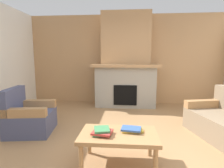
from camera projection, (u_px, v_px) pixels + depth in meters
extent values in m
plane|color=#9E754C|center=(124.00, 148.00, 2.78)|extent=(9.00, 9.00, 0.00)
cube|color=tan|center=(126.00, 60.00, 5.55)|extent=(6.00, 0.12, 2.70)
cube|color=gray|center=(125.00, 86.00, 5.25)|extent=(1.70, 0.70, 1.15)
cube|color=black|center=(125.00, 95.00, 4.96)|extent=(0.64, 0.08, 0.56)
cube|color=tan|center=(126.00, 65.00, 5.12)|extent=(1.90, 0.82, 0.08)
cube|color=tan|center=(126.00, 38.00, 5.16)|extent=(1.40, 0.50, 1.47)
cube|color=#A87A4C|center=(205.00, 104.00, 3.63)|extent=(0.85, 0.36, 0.15)
cube|color=#474C6B|center=(32.00, 122.00, 3.37)|extent=(0.86, 0.86, 0.40)
cube|color=#474C6B|center=(13.00, 100.00, 3.29)|extent=(0.24, 0.77, 0.45)
cube|color=#A87A4C|center=(24.00, 113.00, 3.02)|extent=(0.77, 0.24, 0.15)
cube|color=#A87A4C|center=(37.00, 104.00, 3.64)|extent=(0.77, 0.24, 0.15)
cube|color=#A87A4C|center=(119.00, 135.00, 2.31)|extent=(1.00, 0.60, 0.05)
cylinder|color=#A87A4C|center=(81.00, 159.00, 2.14)|extent=(0.06, 0.06, 0.38)
cylinder|color=#A87A4C|center=(155.00, 163.00, 2.07)|extent=(0.06, 0.06, 0.38)
cylinder|color=#A87A4C|center=(89.00, 141.00, 2.61)|extent=(0.06, 0.06, 0.38)
cylinder|color=#A87A4C|center=(150.00, 143.00, 2.54)|extent=(0.06, 0.06, 0.38)
cube|color=#3D7F4C|center=(100.00, 134.00, 2.26)|extent=(0.22, 0.18, 0.02)
cube|color=#B23833|center=(102.00, 132.00, 2.25)|extent=(0.27, 0.25, 0.03)
cube|color=#3D7F4C|center=(102.00, 129.00, 2.27)|extent=(0.23, 0.25, 0.03)
cube|color=gold|center=(132.00, 130.00, 2.37)|extent=(0.29, 0.19, 0.03)
cube|color=#335699|center=(131.00, 129.00, 2.35)|extent=(0.28, 0.21, 0.02)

